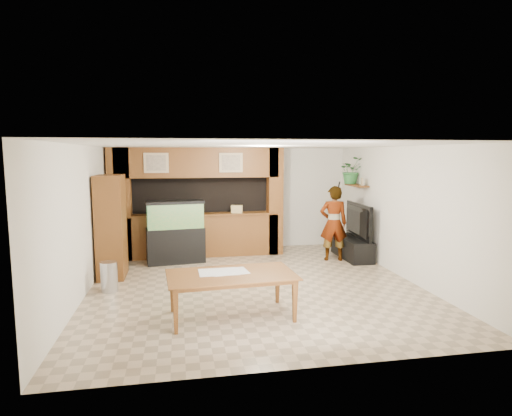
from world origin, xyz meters
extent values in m
plane|color=tan|center=(0.00, 0.00, 0.00)|extent=(6.50, 6.50, 0.00)
plane|color=white|center=(0.00, 0.00, 2.60)|extent=(6.50, 6.50, 0.00)
plane|color=silver|center=(0.00, 3.25, 1.30)|extent=(6.00, 0.00, 6.00)
plane|color=silver|center=(-3.00, 0.00, 1.30)|extent=(0.00, 6.50, 6.50)
plane|color=silver|center=(3.00, 0.00, 1.30)|extent=(0.00, 6.50, 6.50)
cube|color=brown|center=(-0.90, 2.45, 0.50)|extent=(3.80, 0.35, 1.00)
cube|color=brown|center=(-0.90, 2.45, 1.02)|extent=(3.80, 0.43, 0.04)
cube|color=brown|center=(-0.90, 2.45, 2.25)|extent=(3.80, 0.35, 0.70)
cube|color=brown|center=(-2.70, 2.45, 1.30)|extent=(0.50, 0.35, 2.60)
cube|color=brown|center=(0.95, 2.45, 1.30)|extent=(0.35, 0.35, 2.60)
cube|color=black|center=(-0.90, 3.00, 1.45)|extent=(4.20, 0.45, 0.85)
cube|color=tan|center=(-1.85, 2.26, 2.25)|extent=(0.55, 0.03, 0.45)
cube|color=tan|center=(-1.85, 2.24, 2.25)|extent=(0.43, 0.01, 0.35)
cube|color=tan|center=(-0.15, 2.26, 2.25)|extent=(0.55, 0.03, 0.45)
cube|color=tan|center=(-0.15, 2.24, 2.25)|extent=(0.43, 0.01, 0.35)
cylinder|color=black|center=(-2.97, 1.00, 1.90)|extent=(0.04, 0.25, 0.25)
cylinder|color=white|center=(-2.94, 1.00, 1.90)|extent=(0.01, 0.21, 0.21)
cube|color=brown|center=(2.85, 1.95, 1.70)|extent=(0.25, 0.90, 0.04)
cube|color=brown|center=(-2.70, 1.04, 1.02)|extent=(0.51, 0.83, 2.04)
cylinder|color=#B2B2B7|center=(-2.62, 0.06, 0.27)|extent=(0.29, 0.29, 0.54)
cube|color=black|center=(-1.45, 1.95, 0.40)|extent=(1.28, 0.48, 0.80)
cube|color=#388C55|center=(-1.45, 1.95, 1.07)|extent=(1.22, 0.45, 0.55)
cube|color=black|center=(-1.45, 1.95, 1.38)|extent=(1.28, 0.48, 0.06)
cube|color=black|center=(2.65, 1.65, 0.24)|extent=(0.52, 1.43, 0.48)
imported|color=black|center=(2.65, 1.65, 0.89)|extent=(0.24, 1.44, 0.82)
cube|color=tan|center=(2.85, 1.64, 1.81)|extent=(0.04, 0.14, 0.18)
imported|color=#2C6E33|center=(2.82, 2.22, 2.05)|extent=(0.61, 0.54, 0.66)
imported|color=#A38559|center=(2.13, 1.53, 0.86)|extent=(0.69, 0.52, 1.73)
cylinder|color=black|center=(2.18, 1.37, 1.77)|extent=(0.03, 0.09, 0.14)
imported|color=brown|center=(-0.62, -1.57, 0.33)|extent=(1.96, 1.18, 0.67)
cube|color=silver|center=(-0.63, -1.42, 0.67)|extent=(0.59, 0.46, 0.01)
cube|color=silver|center=(-0.80, -1.41, 0.67)|extent=(0.60, 0.44, 0.01)
cube|color=tan|center=(0.01, 2.45, 1.13)|extent=(0.30, 0.24, 0.18)
camera|label=1|loc=(-1.37, -7.70, 2.44)|focal=30.00mm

